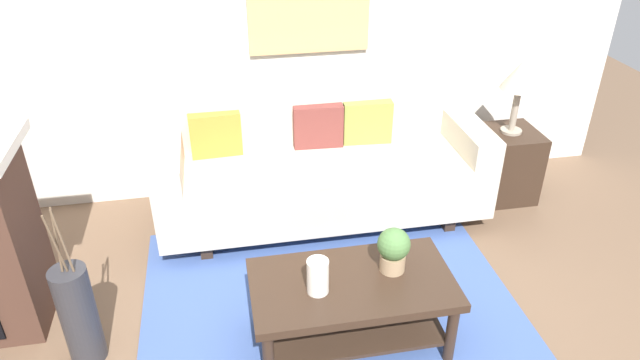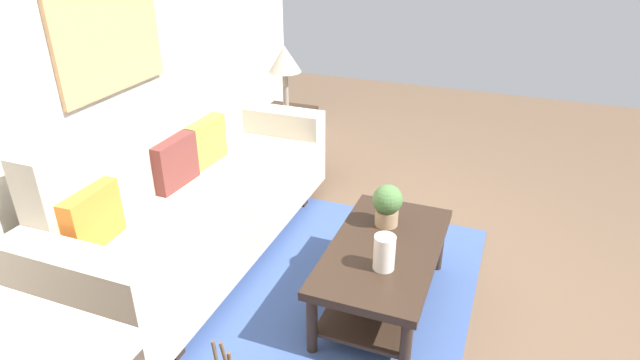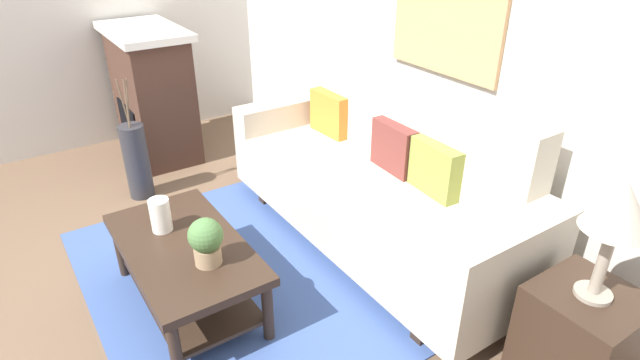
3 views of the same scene
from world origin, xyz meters
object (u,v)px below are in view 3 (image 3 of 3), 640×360
Objects in this scene: throw_pillow_maroon at (395,147)px; floor_vase at (137,162)px; fireplace at (153,93)px; throw_pillow_orange at (330,113)px; side_table at (577,342)px; throw_pillow_olive at (436,169)px; tabletop_vase at (160,215)px; coffee_table at (186,261)px; couch at (378,186)px; table_lamp at (619,211)px; framed_painting at (447,12)px; potted_plant_tabletop at (206,240)px.

throw_pillow_maroon is 2.04m from floor_vase.
throw_pillow_orange is at bearing 30.76° from fireplace.
throw_pillow_orange is 2.25m from side_table.
throw_pillow_olive is 1.63m from tabletop_vase.
throw_pillow_maroon is at bearing 86.75° from coffee_table.
throw_pillow_orange is at bearing 180.00° from throw_pillow_olive.
coffee_table is (-0.08, -1.31, -0.12)m from couch.
throw_pillow_maroon is 1.00× the size of throw_pillow_olive.
coffee_table is 0.29m from tabletop_vase.
throw_pillow_olive is 1.16m from table_lamp.
table_lamp is at bearing -17.66° from framed_painting.
side_table is at bearing -6.64° from throw_pillow_olive.
table_lamp is (1.75, 1.36, 0.47)m from tabletop_vase.
coffee_table is at bearing -5.78° from floor_vase.
floor_vase is (-1.45, 0.15, -0.01)m from coffee_table.
throw_pillow_maroon is (0.74, 0.00, 0.00)m from throw_pillow_orange.
side_table is at bearing -0.14° from couch.
fireplace is (-2.40, 0.49, 0.02)m from potted_plant_tabletop.
table_lamp reaches higher than throw_pillow_orange.
fireplace is (-3.72, -0.77, 0.31)m from side_table.
throw_pillow_olive is 0.60× the size of floor_vase.
throw_pillow_orange is at bearing 180.00° from throw_pillow_maroon.
coffee_table is at bearing -93.55° from couch.
framed_painting reaches higher than table_lamp.
couch reaches higher than throw_pillow_olive.
throw_pillow_olive reaches higher than floor_vase.
side_table is at bearing 37.70° from tabletop_vase.
tabletop_vase is (-0.65, -1.48, -0.15)m from throw_pillow_olive.
table_lamp is at bearing 11.66° from fireplace.
table_lamp is at bearing 43.60° from potted_plant_tabletop.
throw_pillow_maroon is at bearing 175.02° from side_table.
throw_pillow_orange is 0.74m from throw_pillow_maroon.
fireplace is at bearing -161.09° from throw_pillow_olive.
throw_pillow_orange is 1.56m from tabletop_vase.
coffee_table is at bearing -167.34° from potted_plant_tabletop.
tabletop_vase is at bearing -8.72° from floor_vase.
table_lamp is at bearing -3.32° from throw_pillow_orange.
throw_pillow_maroon is at bearing 79.34° from tabletop_vase.
throw_pillow_olive is at bearing 81.16° from potted_plant_tabletop.
throw_pillow_maroon is 0.37m from throw_pillow_olive.
throw_pillow_maroon is 0.60× the size of floor_vase.
throw_pillow_olive is 0.33× the size of coffee_table.
potted_plant_tabletop is at bearing -136.40° from side_table.
potted_plant_tabletop is 1.87m from table_lamp.
fireplace reaches higher than throw_pillow_orange.
couch is at bearing 179.86° from table_lamp.
tabletop_vase is (-0.28, -1.48, -0.15)m from throw_pillow_maroon.
throw_pillow_maroon is at bearing 40.12° from floor_vase.
side_table is 3.81m from fireplace.
potted_plant_tabletop is 1.85m from side_table.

